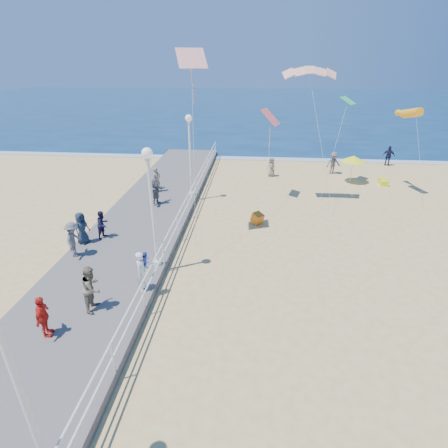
# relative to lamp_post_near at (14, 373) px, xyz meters

# --- Properties ---
(ground) EXTENTS (160.00, 160.00, 0.00)m
(ground) POSITION_rel_lamp_post_near_xyz_m (5.35, 9.00, -3.66)
(ground) COLOR #E4C177
(ground) RESTS_ON ground
(ocean) EXTENTS (160.00, 90.00, 0.05)m
(ocean) POSITION_rel_lamp_post_near_xyz_m (5.35, 74.00, -3.65)
(ocean) COLOR #0D2B4F
(ocean) RESTS_ON ground
(surf_line) EXTENTS (160.00, 1.20, 0.04)m
(surf_line) POSITION_rel_lamp_post_near_xyz_m (5.35, 29.50, -3.63)
(surf_line) COLOR silver
(surf_line) RESTS_ON ground
(boardwalk) EXTENTS (5.00, 44.00, 0.40)m
(boardwalk) POSITION_rel_lamp_post_near_xyz_m (-2.15, 9.00, -3.46)
(boardwalk) COLOR slate
(boardwalk) RESTS_ON ground
(railing) EXTENTS (0.05, 42.00, 0.55)m
(railing) POSITION_rel_lamp_post_near_xyz_m (0.30, 9.00, -2.41)
(railing) COLOR white
(railing) RESTS_ON boardwalk
(lamp_post_near) EXTENTS (0.44, 0.44, 5.32)m
(lamp_post_near) POSITION_rel_lamp_post_near_xyz_m (0.00, 0.00, 0.00)
(lamp_post_near) COLOR white
(lamp_post_near) RESTS_ON boardwalk
(lamp_post_mid) EXTENTS (0.44, 0.44, 5.32)m
(lamp_post_mid) POSITION_rel_lamp_post_near_xyz_m (0.00, 9.00, 0.00)
(lamp_post_mid) COLOR white
(lamp_post_mid) RESTS_ON boardwalk
(lamp_post_far) EXTENTS (0.44, 0.44, 5.32)m
(lamp_post_far) POSITION_rel_lamp_post_near_xyz_m (0.00, 18.00, 0.00)
(lamp_post_far) COLOR white
(lamp_post_far) RESTS_ON boardwalk
(woman_holding_toddler) EXTENTS (0.53, 0.69, 1.68)m
(woman_holding_toddler) POSITION_rel_lamp_post_near_xyz_m (-0.05, 7.11, -2.42)
(woman_holding_toddler) COLOR white
(woman_holding_toddler) RESTS_ON boardwalk
(toddler_held) EXTENTS (0.38, 0.44, 0.79)m
(toddler_held) POSITION_rel_lamp_post_near_xyz_m (0.10, 7.26, -2.02)
(toddler_held) COLOR blue
(toddler_held) RESTS_ON boardwalk
(spectator_1) EXTENTS (0.69, 0.88, 1.78)m
(spectator_1) POSITION_rel_lamp_post_near_xyz_m (-1.51, 5.80, -2.37)
(spectator_1) COLOR #7E7057
(spectator_1) RESTS_ON boardwalk
(spectator_2) EXTENTS (0.76, 1.17, 1.71)m
(spectator_2) POSITION_rel_lamp_post_near_xyz_m (-4.03, 9.43, -2.40)
(spectator_2) COLOR #5B5A5F
(spectator_2) RESTS_ON boardwalk
(spectator_3) EXTENTS (0.54, 0.95, 1.53)m
(spectator_3) POSITION_rel_lamp_post_near_xyz_m (-2.52, 4.27, -2.49)
(spectator_3) COLOR red
(spectator_3) RESTS_ON boardwalk
(spectator_4) EXTENTS (0.77, 0.93, 1.64)m
(spectator_4) POSITION_rel_lamp_post_near_xyz_m (-4.25, 10.71, -2.44)
(spectator_4) COLOR #1B2A3D
(spectator_4) RESTS_ON boardwalk
(spectator_5) EXTENTS (1.01, 1.62, 1.67)m
(spectator_5) POSITION_rel_lamp_post_near_xyz_m (-1.96, 16.16, -2.43)
(spectator_5) COLOR slate
(spectator_5) RESTS_ON boardwalk
(spectator_6) EXTENTS (0.69, 0.75, 1.73)m
(spectator_6) POSITION_rel_lamp_post_near_xyz_m (-2.51, 18.43, -2.40)
(spectator_6) COLOR #8A715F
(spectator_6) RESTS_ON boardwalk
(spectator_7) EXTENTS (0.74, 0.85, 1.47)m
(spectator_7) POSITION_rel_lamp_post_near_xyz_m (-3.45, 11.38, -2.53)
(spectator_7) COLOR #1A1733
(spectator_7) RESTS_ON boardwalk
(beach_walker_a) EXTENTS (1.36, 1.02, 1.87)m
(beach_walker_a) POSITION_rel_lamp_post_near_xyz_m (10.80, 25.12, -2.73)
(beach_walker_a) COLOR #515155
(beach_walker_a) RESTS_ON ground
(beach_walker_b) EXTENTS (1.13, 0.75, 1.79)m
(beach_walker_b) POSITION_rel_lamp_post_near_xyz_m (16.29, 28.21, -2.77)
(beach_walker_b) COLOR #181734
(beach_walker_b) RESTS_ON ground
(beach_walker_c) EXTENTS (0.91, 0.86, 1.56)m
(beach_walker_c) POSITION_rel_lamp_post_near_xyz_m (5.61, 23.99, -2.88)
(beach_walker_c) COLOR #7E6D57
(beach_walker_c) RESTS_ON ground
(box_kite) EXTENTS (0.89, 0.89, 0.74)m
(box_kite) POSITION_rel_lamp_post_near_xyz_m (4.50, 14.56, -3.36)
(box_kite) COLOR #ED430D
(box_kite) RESTS_ON ground
(beach_umbrella) EXTENTS (1.90, 1.90, 2.14)m
(beach_umbrella) POSITION_rel_lamp_post_near_xyz_m (11.76, 22.93, -1.75)
(beach_umbrella) COLOR white
(beach_umbrella) RESTS_ON ground
(beach_chair_left) EXTENTS (0.55, 0.55, 0.40)m
(beach_chair_left) POSITION_rel_lamp_post_near_xyz_m (14.20, 22.38, -3.46)
(beach_chair_left) COLOR yellow
(beach_chair_left) RESTS_ON ground
(beach_chair_right) EXTENTS (0.55, 0.55, 0.40)m
(beach_chair_right) POSITION_rel_lamp_post_near_xyz_m (14.26, 22.99, -3.46)
(beach_chair_right) COLOR yellow
(beach_chair_right) RESTS_ON ground
(kite_parafoil) EXTENTS (3.18, 0.94, 0.65)m
(kite_parafoil) POSITION_rel_lamp_post_near_xyz_m (7.21, 18.21, 4.60)
(kite_parafoil) COLOR #ED551B
(kite_windsock) EXTENTS (1.06, 3.01, 1.15)m
(kite_windsock) POSITION_rel_lamp_post_near_xyz_m (14.35, 20.58, 1.97)
(kite_windsock) COLOR orange
(kite_diamond_pink) EXTENTS (1.34, 1.60, 0.98)m
(kite_diamond_pink) POSITION_rel_lamp_post_near_xyz_m (5.11, 18.90, 1.84)
(kite_diamond_pink) COLOR #FF5D60
(kite_diamond_green) EXTENTS (1.34, 1.36, 0.49)m
(kite_diamond_green) POSITION_rel_lamp_post_near_xyz_m (10.70, 22.84, 2.49)
(kite_diamond_green) COLOR #29C35D
(kite_diamond_redwhite) EXTENTS (1.55, 1.38, 0.85)m
(kite_diamond_redwhite) POSITION_rel_lamp_post_near_xyz_m (1.24, 12.71, 5.21)
(kite_diamond_redwhite) COLOR red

